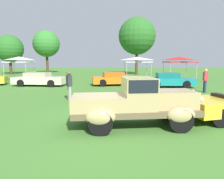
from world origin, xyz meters
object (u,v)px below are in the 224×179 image
canopy_tent_center_field (137,59)px  spectator_between_cars (205,80)px  show_car_orange (115,79)px  feature_pickup_truck (136,102)px  canopy_tent_left_field (19,59)px  spectator_near_truck (69,85)px  show_car_teal (169,80)px  canopy_tent_right_field (179,59)px  show_car_cream (39,79)px

canopy_tent_center_field → spectator_between_cars: bearing=-70.7°
spectator_between_cars → show_car_orange: bearing=146.0°
feature_pickup_truck → canopy_tent_center_field: 17.30m
canopy_tent_left_field → show_car_orange: bearing=-22.7°
show_car_orange → spectator_near_truck: (-2.77, -7.15, 0.31)m
show_car_teal → canopy_tent_center_field: 7.33m
canopy_tent_right_field → canopy_tent_left_field: bearing=-179.0°
show_car_teal → canopy_tent_right_field: 7.04m
feature_pickup_truck → show_car_teal: (4.26, 10.17, -0.27)m
show_car_orange → canopy_tent_center_field: size_ratio=1.42×
show_car_orange → spectator_near_truck: bearing=-111.2°
canopy_tent_right_field → spectator_near_truck: bearing=-131.1°
show_car_orange → canopy_tent_center_field: 6.53m
spectator_between_cars → canopy_tent_left_field: (-16.98, 8.72, 1.51)m
show_car_cream → canopy_tent_center_field: size_ratio=1.54×
show_car_orange → spectator_between_cars: size_ratio=2.59×
show_car_orange → spectator_near_truck: size_ratio=2.59×
show_car_cream → show_car_orange: size_ratio=1.09×
show_car_teal → canopy_tent_left_field: bearing=159.3°
canopy_tent_center_field → canopy_tent_left_field: bearing=-175.3°
feature_pickup_truck → canopy_tent_right_field: (7.27, 16.27, 1.56)m
canopy_tent_left_field → show_car_cream: bearing=-51.1°
feature_pickup_truck → canopy_tent_left_field: bearing=124.7°
canopy_tent_center_field → canopy_tent_right_field: bearing=-9.3°
show_car_cream → spectator_between_cars: bearing=-16.8°
spectator_near_truck → show_car_orange: bearing=68.8°
spectator_near_truck → show_car_cream: bearing=120.7°
show_car_cream → canopy_tent_right_field: bearing=19.4°
canopy_tent_left_field → canopy_tent_center_field: (13.54, 1.11, 0.00)m
spectator_near_truck → canopy_tent_left_field: 14.13m
canopy_tent_center_field → show_car_orange: bearing=-117.2°
spectator_near_truck → canopy_tent_left_field: size_ratio=0.62×
show_car_orange → spectator_between_cars: spectator_between_cars is taller
spectator_near_truck → feature_pickup_truck: bearing=-54.1°
show_car_cream → canopy_tent_center_field: bearing=31.2°
feature_pickup_truck → canopy_tent_left_field: 19.45m
feature_pickup_truck → canopy_tent_right_field: size_ratio=1.38×
show_car_orange → show_car_teal: size_ratio=1.04×
show_car_teal → spectator_between_cars: size_ratio=2.48×
canopy_tent_right_field → show_car_teal: bearing=-116.2°
spectator_between_cars → canopy_tent_center_field: bearing=109.3°
show_car_orange → canopy_tent_right_field: size_ratio=1.37×
canopy_tent_center_field → spectator_near_truck: bearing=-113.9°
spectator_near_truck → canopy_tent_right_field: (10.40, 11.94, 1.51)m
show_car_orange → spectator_between_cars: bearing=-34.0°
show_car_teal → canopy_tent_left_field: canopy_tent_left_field is taller
show_car_cream → show_car_orange: bearing=2.4°
spectator_near_truck → canopy_tent_left_field: bearing=124.2°
spectator_between_cars → canopy_tent_left_field: bearing=152.8°
canopy_tent_left_field → feature_pickup_truck: bearing=-55.3°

